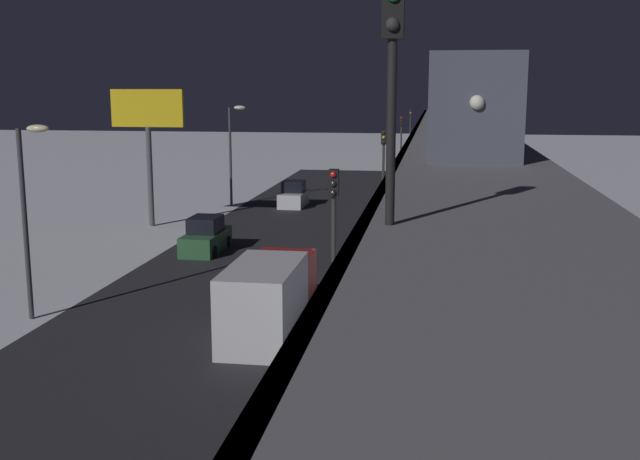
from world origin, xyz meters
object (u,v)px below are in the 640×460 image
Objects in this scene: traffic_light_mid at (383,165)px; sedan_green at (206,237)px; box_truck at (270,297)px; traffic_light_near at (334,236)px; subway_train at (454,94)px; traffic_light_distant at (410,127)px; traffic_light_far at (401,140)px; sedan_white at (294,196)px; rail_signal at (392,62)px; commercial_billboard at (148,122)px.

sedan_green is at bearing 39.62° from traffic_light_mid.
box_truck is 1.16× the size of traffic_light_near.
traffic_light_distant is at bearing -82.58° from subway_train.
subway_train is at bearing 112.38° from traffic_light_far.
sedan_white is (11.95, 3.31, -7.70)m from subway_train.
rail_signal is 16.98m from box_truck.
traffic_light_near is at bearing 90.00° from traffic_light_far.
box_truck is 44.65m from traffic_light_far.
sedan_green is 0.70× the size of traffic_light_far.
traffic_light_distant is (0.00, -70.11, 0.00)m from traffic_light_near.
traffic_light_distant is at bearing -101.31° from sedan_white.
rail_signal is at bearing 110.55° from box_truck.
commercial_billboard is (5.89, -7.14, 6.04)m from sedan_green.
sedan_white is at bearing -77.05° from traffic_light_near.
commercial_billboard is at bearing 33.73° from subway_train.
rail_signal is 35.56m from traffic_light_mid.
subway_train is at bearing 97.42° from traffic_light_distant.
box_truck is (5.24, -13.98, -8.10)m from rail_signal.
box_truck reaches higher than sedan_green.
subway_train is at bearing -109.53° from traffic_light_mid.
traffic_light_distant is at bearing -99.69° from sedan_green.
traffic_light_far is (-2.70, -44.48, 2.85)m from box_truck.
rail_signal is 13.08m from traffic_light_near.
commercial_billboard reaches higher than sedan_green.
box_truck is 24.66m from commercial_billboard.
commercial_billboard is (15.19, 0.56, 2.63)m from traffic_light_mid.
subway_train reaches higher than traffic_light_mid.
traffic_light_distant reaches higher than box_truck.
rail_signal is 0.45× the size of commercial_billboard.
sedan_green is 0.70× the size of traffic_light_near.
box_truck is 4.53m from traffic_light_near.
rail_signal is 0.89× the size of sedan_green.
rail_signal reaches higher than box_truck.
traffic_light_near is (2.54, -11.71, -5.25)m from rail_signal.
sedan_white is 0.55× the size of box_truck.
sedan_green is (13.75, 20.25, -7.71)m from subway_train.
commercial_billboard is at bearing 51.88° from sedan_white.
rail_signal reaches higher than sedan_white.
traffic_light_far is 0.72× the size of commercial_billboard.
traffic_light_distant is (2.54, -81.82, -5.25)m from rail_signal.
rail_signal reaches higher than traffic_light_distant.
subway_train reaches higher than sedan_white.
sedan_white is at bearing -96.06° from sedan_green.
sedan_white is at bearing 62.04° from traffic_light_far.
traffic_light_near reaches higher than box_truck.
sedan_green is 14.95m from box_truck.
box_truck is (7.15, 33.66, -7.15)m from subway_train.
sedan_white is 38.39m from traffic_light_distant.
traffic_light_mid reaches higher than box_truck.
sedan_white is (10.04, -44.32, -8.65)m from rail_signal.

